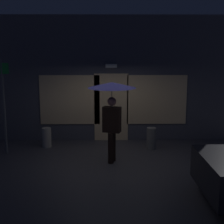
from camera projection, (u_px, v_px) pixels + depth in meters
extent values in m
plane|color=#423F44|center=(112.00, 162.00, 8.98)|extent=(18.00, 18.00, 0.00)
cube|color=#4C4C56|center=(111.00, 79.00, 10.90)|extent=(8.27, 0.30, 4.02)
cube|color=#F9D199|center=(111.00, 107.00, 10.91)|extent=(1.10, 0.04, 2.20)
cube|color=#F9D199|center=(70.00, 100.00, 10.84)|extent=(1.93, 0.04, 1.60)
cube|color=#F9D199|center=(157.00, 100.00, 10.88)|extent=(1.93, 0.04, 1.60)
cube|color=white|center=(111.00, 66.00, 10.57)|extent=(0.36, 0.16, 0.12)
cylinder|color=black|center=(113.00, 146.00, 9.04)|extent=(0.15, 0.15, 0.83)
cylinder|color=black|center=(111.00, 148.00, 8.85)|extent=(0.15, 0.15, 0.83)
cube|color=black|center=(112.00, 120.00, 8.80)|extent=(0.51, 0.37, 0.67)
cube|color=silver|center=(110.00, 119.00, 8.92)|extent=(0.14, 0.06, 0.54)
cube|color=#B28C19|center=(110.00, 119.00, 8.92)|extent=(0.05, 0.04, 0.43)
sphere|color=tan|center=(112.00, 101.00, 8.70)|extent=(0.23, 0.23, 0.23)
cylinder|color=slate|center=(112.00, 100.00, 8.70)|extent=(0.02, 0.02, 0.95)
cone|color=#14144C|center=(112.00, 85.00, 8.62)|extent=(1.25, 1.25, 0.15)
cylinder|color=black|center=(217.00, 172.00, 7.42)|extent=(0.64, 0.23, 0.64)
cylinder|color=#595B60|center=(4.00, 108.00, 9.48)|extent=(0.07, 0.07, 2.70)
cube|color=#198C33|center=(1.00, 68.00, 9.25)|extent=(0.40, 0.02, 0.30)
cylinder|color=slate|center=(151.00, 138.00, 10.12)|extent=(0.28, 0.28, 0.65)
cylinder|color=#B2A899|center=(47.00, 137.00, 10.30)|extent=(0.28, 0.28, 0.61)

